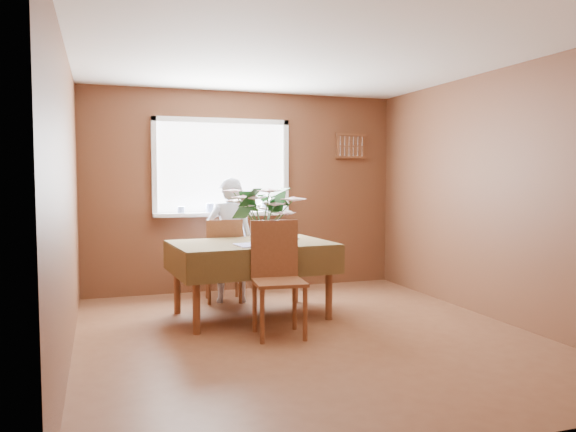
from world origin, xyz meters
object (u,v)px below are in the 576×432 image
object	(u,v)px
seated_woman	(230,240)
flower_bouquet	(262,208)
chair_near	(277,273)
dining_table	(251,251)
chair_far	(224,257)

from	to	relation	value
seated_woman	flower_bouquet	xyz separation A→B (m)	(0.12, -0.90, 0.41)
chair_near	flower_bouquet	xyz separation A→B (m)	(0.01, 0.52, 0.56)
dining_table	chair_far	world-z (taller)	chair_far
chair_near	seated_woman	world-z (taller)	seated_woman
chair_near	seated_woman	distance (m)	1.43
dining_table	chair_near	world-z (taller)	chair_near
dining_table	flower_bouquet	bearing A→B (deg)	-72.61
dining_table	chair_far	distance (m)	0.76
chair_far	seated_woman	xyz separation A→B (m)	(0.07, -0.00, 0.19)
dining_table	chair_near	distance (m)	0.70
dining_table	flower_bouquet	xyz separation A→B (m)	(0.07, -0.17, 0.45)
dining_table	chair_near	size ratio (longest dim) A/B	1.61
dining_table	flower_bouquet	size ratio (longest dim) A/B	2.63
dining_table	chair_near	xyz separation A→B (m)	(0.06, -0.69, -0.12)
seated_woman	flower_bouquet	size ratio (longest dim) A/B	2.25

